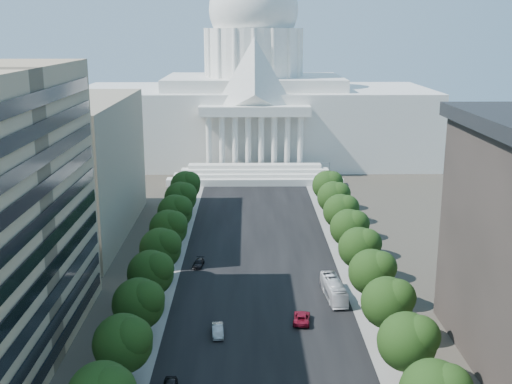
{
  "coord_description": "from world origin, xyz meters",
  "views": [
    {
      "loc": [
        -2.13,
        -37.82,
        44.6
      ],
      "look_at": [
        -0.57,
        81.07,
        14.37
      ],
      "focal_mm": 45.0,
      "sensor_mm": 36.0,
      "label": 1
    }
  ],
  "objects_px": {
    "car_silver": "(218,331)",
    "car_red": "(302,318)",
    "car_dark_b": "(199,263)",
    "city_bus": "(334,289)"
  },
  "relations": [
    {
      "from": "car_red",
      "to": "car_dark_b",
      "type": "distance_m",
      "value": 30.48
    },
    {
      "from": "car_red",
      "to": "city_bus",
      "type": "xyz_separation_m",
      "value": [
        6.23,
        9.31,
        0.82
      ]
    },
    {
      "from": "car_silver",
      "to": "car_red",
      "type": "relative_size",
      "value": 0.86
    },
    {
      "from": "car_silver",
      "to": "city_bus",
      "type": "relative_size",
      "value": 0.41
    },
    {
      "from": "city_bus",
      "to": "car_red",
      "type": "bearing_deg",
      "value": -128.17
    },
    {
      "from": "car_red",
      "to": "car_dark_b",
      "type": "xyz_separation_m",
      "value": [
        -17.97,
        24.62,
        -0.11
      ]
    },
    {
      "from": "car_red",
      "to": "car_dark_b",
      "type": "height_order",
      "value": "car_red"
    },
    {
      "from": "car_dark_b",
      "to": "city_bus",
      "type": "bearing_deg",
      "value": -25.69
    },
    {
      "from": "car_dark_b",
      "to": "city_bus",
      "type": "xyz_separation_m",
      "value": [
        24.19,
        -15.31,
        0.93
      ]
    },
    {
      "from": "car_silver",
      "to": "car_red",
      "type": "xyz_separation_m",
      "value": [
        12.97,
        4.22,
        -0.02
      ]
    }
  ]
}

